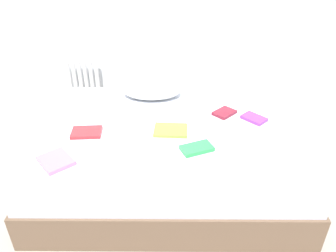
% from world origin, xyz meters
% --- Properties ---
extents(ground_plane, '(8.00, 8.00, 0.00)m').
position_xyz_m(ground_plane, '(0.00, 0.00, 0.00)').
color(ground_plane, '#9E998E').
extents(bed, '(2.00, 1.50, 0.50)m').
position_xyz_m(bed, '(0.00, 0.00, 0.25)').
color(bed, brown).
rests_on(bed, ground).
extents(radiator, '(0.35, 0.04, 0.49)m').
position_xyz_m(radiator, '(-0.94, 1.20, 0.37)').
color(radiator, white).
rests_on(radiator, ground).
extents(pillow, '(0.52, 0.32, 0.13)m').
position_xyz_m(pillow, '(-0.15, 0.54, 0.57)').
color(pillow, white).
rests_on(pillow, bed).
extents(textbook_purple, '(0.22, 0.22, 0.03)m').
position_xyz_m(textbook_purple, '(0.69, 0.12, 0.51)').
color(textbook_purple, purple).
rests_on(textbook_purple, bed).
extents(textbook_pink, '(0.28, 0.29, 0.03)m').
position_xyz_m(textbook_pink, '(-0.73, -0.45, 0.51)').
color(textbook_pink, pink).
rests_on(textbook_pink, bed).
extents(textbook_red, '(0.23, 0.17, 0.03)m').
position_xyz_m(textbook_red, '(-0.60, -0.10, 0.51)').
color(textbook_red, red).
rests_on(textbook_red, bed).
extents(textbook_maroon, '(0.22, 0.22, 0.02)m').
position_xyz_m(textbook_maroon, '(0.46, 0.21, 0.51)').
color(textbook_maroon, maroon).
rests_on(textbook_maroon, bed).
extents(textbook_lime, '(0.26, 0.20, 0.02)m').
position_xyz_m(textbook_lime, '(0.02, -0.06, 0.51)').
color(textbook_lime, '#8CC638').
rests_on(textbook_lime, bed).
extents(textbook_green, '(0.25, 0.20, 0.03)m').
position_xyz_m(textbook_green, '(0.20, -0.30, 0.51)').
color(textbook_green, green).
rests_on(textbook_green, bed).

